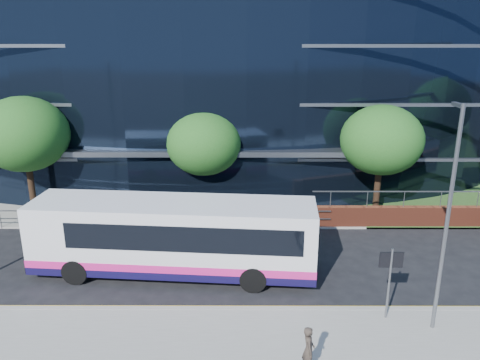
{
  "coord_description": "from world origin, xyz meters",
  "views": [
    {
      "loc": [
        -0.86,
        -16.65,
        10.16
      ],
      "look_at": [
        -0.93,
        8.0,
        2.5
      ],
      "focal_mm": 35.0,
      "sensor_mm": 36.0,
      "label": 1
    }
  ],
  "objects_px": {
    "tree_dist_e": "(450,84)",
    "tree_far_c": "(382,140)",
    "streetlight_east": "(448,215)",
    "tree_far_a": "(24,134)",
    "city_bus": "(176,237)",
    "pedestrian_b": "(309,350)",
    "street_sign": "(390,269)",
    "tree_far_b": "(204,144)"
  },
  "relations": [
    {
      "from": "tree_dist_e",
      "to": "tree_far_c",
      "type": "bearing_deg",
      "value": -118.74
    },
    {
      "from": "streetlight_east",
      "to": "tree_far_a",
      "type": "bearing_deg",
      "value": 149.54
    },
    {
      "from": "city_bus",
      "to": "pedestrian_b",
      "type": "bearing_deg",
      "value": -48.33
    },
    {
      "from": "city_bus",
      "to": "pedestrian_b",
      "type": "height_order",
      "value": "city_bus"
    },
    {
      "from": "tree_far_c",
      "to": "streetlight_east",
      "type": "relative_size",
      "value": 0.81
    },
    {
      "from": "street_sign",
      "to": "tree_far_b",
      "type": "xyz_separation_m",
      "value": [
        -7.5,
        11.09,
        2.06
      ]
    },
    {
      "from": "tree_far_a",
      "to": "pedestrian_b",
      "type": "bearing_deg",
      "value": -43.56
    },
    {
      "from": "pedestrian_b",
      "to": "tree_dist_e",
      "type": "bearing_deg",
      "value": -27.74
    },
    {
      "from": "streetlight_east",
      "to": "pedestrian_b",
      "type": "xyz_separation_m",
      "value": [
        -4.79,
        -2.34,
        -3.5
      ]
    },
    {
      "from": "tree_far_a",
      "to": "pedestrian_b",
      "type": "xyz_separation_m",
      "value": [
        14.21,
        -13.51,
        -3.93
      ]
    },
    {
      "from": "street_sign",
      "to": "city_bus",
      "type": "xyz_separation_m",
      "value": [
        -8.2,
        3.62,
        -0.38
      ]
    },
    {
      "from": "street_sign",
      "to": "pedestrian_b",
      "type": "xyz_separation_m",
      "value": [
        -3.29,
        -2.93,
        -1.21
      ]
    },
    {
      "from": "street_sign",
      "to": "tree_far_b",
      "type": "height_order",
      "value": "tree_far_b"
    },
    {
      "from": "pedestrian_b",
      "to": "street_sign",
      "type": "bearing_deg",
      "value": -48.97
    },
    {
      "from": "streetlight_east",
      "to": "pedestrian_b",
      "type": "relative_size",
      "value": 5.09
    },
    {
      "from": "street_sign",
      "to": "city_bus",
      "type": "distance_m",
      "value": 8.97
    },
    {
      "from": "street_sign",
      "to": "tree_dist_e",
      "type": "height_order",
      "value": "tree_dist_e"
    },
    {
      "from": "tree_far_b",
      "to": "tree_dist_e",
      "type": "height_order",
      "value": "tree_dist_e"
    },
    {
      "from": "tree_far_b",
      "to": "city_bus",
      "type": "distance_m",
      "value": 7.89
    },
    {
      "from": "tree_far_c",
      "to": "city_bus",
      "type": "height_order",
      "value": "tree_far_c"
    },
    {
      "from": "tree_dist_e",
      "to": "pedestrian_b",
      "type": "xyz_separation_m",
      "value": [
        -22.79,
        -44.51,
        -3.6
      ]
    },
    {
      "from": "tree_far_b",
      "to": "pedestrian_b",
      "type": "relative_size",
      "value": 3.85
    },
    {
      "from": "streetlight_east",
      "to": "tree_far_c",
      "type": "bearing_deg",
      "value": 84.89
    },
    {
      "from": "tree_dist_e",
      "to": "pedestrian_b",
      "type": "distance_m",
      "value": 50.14
    },
    {
      "from": "street_sign",
      "to": "tree_far_c",
      "type": "relative_size",
      "value": 0.43
    },
    {
      "from": "street_sign",
      "to": "tree_far_a",
      "type": "height_order",
      "value": "tree_far_a"
    },
    {
      "from": "street_sign",
      "to": "pedestrian_b",
      "type": "bearing_deg",
      "value": -138.33
    },
    {
      "from": "tree_far_c",
      "to": "city_bus",
      "type": "relative_size",
      "value": 0.52
    },
    {
      "from": "tree_far_a",
      "to": "tree_dist_e",
      "type": "relative_size",
      "value": 1.07
    },
    {
      "from": "tree_far_c",
      "to": "city_bus",
      "type": "xyz_separation_m",
      "value": [
        -10.7,
        -6.97,
        -2.76
      ]
    },
    {
      "from": "pedestrian_b",
      "to": "streetlight_east",
      "type": "bearing_deg",
      "value": -64.59
    },
    {
      "from": "streetlight_east",
      "to": "city_bus",
      "type": "height_order",
      "value": "streetlight_east"
    },
    {
      "from": "street_sign",
      "to": "tree_far_a",
      "type": "relative_size",
      "value": 0.4
    },
    {
      "from": "streetlight_east",
      "to": "city_bus",
      "type": "xyz_separation_m",
      "value": [
        -9.7,
        4.2,
        -2.67
      ]
    },
    {
      "from": "street_sign",
      "to": "tree_far_b",
      "type": "relative_size",
      "value": 0.46
    },
    {
      "from": "tree_far_a",
      "to": "city_bus",
      "type": "distance_m",
      "value": 12.02
    },
    {
      "from": "tree_dist_e",
      "to": "city_bus",
      "type": "height_order",
      "value": "tree_dist_e"
    },
    {
      "from": "tree_dist_e",
      "to": "pedestrian_b",
      "type": "bearing_deg",
      "value": -117.11
    },
    {
      "from": "tree_far_c",
      "to": "tree_dist_e",
      "type": "xyz_separation_m",
      "value": [
        17.0,
        31.0,
        0.0
      ]
    },
    {
      "from": "tree_far_b",
      "to": "city_bus",
      "type": "bearing_deg",
      "value": -95.37
    },
    {
      "from": "tree_far_b",
      "to": "tree_far_c",
      "type": "distance_m",
      "value": 10.02
    },
    {
      "from": "tree_far_b",
      "to": "tree_dist_e",
      "type": "distance_m",
      "value": 40.74
    }
  ]
}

